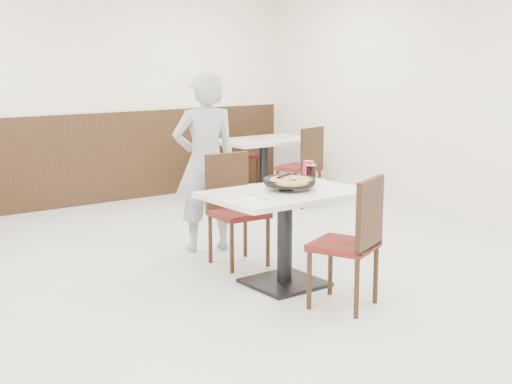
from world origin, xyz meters
TOP-DOWN VIEW (x-y plane):
  - floor at (0.00, 0.00)m, footprint 7.00×7.00m
  - wall_back at (0.00, 3.50)m, footprint 6.00×0.04m
  - wall_right at (3.00, 0.00)m, footprint 0.04×7.00m
  - wainscot_back at (0.00, 3.48)m, footprint 5.90×0.03m
  - main_table at (0.08, -0.33)m, footprint 1.27×0.90m
  - chair_near at (0.10, -0.96)m, footprint 0.55×0.55m
  - chair_far at (0.11, 0.33)m, footprint 0.44×0.44m
  - trivet at (0.11, -0.29)m, footprint 0.13×0.13m
  - pizza_pan at (0.14, -0.30)m, footprint 0.41×0.41m
  - pizza at (0.12, -0.34)m, footprint 0.32×0.32m
  - pizza_server at (0.16, -0.33)m, footprint 0.08×0.10m
  - napkin at (-0.34, -0.44)m, footprint 0.18×0.18m
  - side_plate at (-0.32, -0.43)m, footprint 0.21×0.21m
  - fork at (-0.26, -0.43)m, footprint 0.06×0.16m
  - cola_glass at (0.54, -0.10)m, footprint 0.08×0.08m
  - red_cup at (0.56, -0.04)m, footprint 0.10×0.10m
  - diner_person at (0.14, 0.91)m, footprint 0.68×0.55m
  - bg_table_right at (2.06, 2.53)m, footprint 1.30×0.95m
  - bg_chair_right_near at (2.14, 1.95)m, footprint 0.51×0.51m
  - bg_chair_right_far at (2.14, 3.18)m, footprint 0.54×0.54m

SIDE VIEW (x-z plane):
  - floor at x=0.00m, z-range 0.00..0.00m
  - main_table at x=0.08m, z-range 0.00..0.75m
  - bg_table_right at x=2.06m, z-range 0.00..0.75m
  - chair_near at x=0.10m, z-range 0.00..0.95m
  - chair_far at x=0.11m, z-range 0.00..0.95m
  - bg_chair_right_near at x=2.14m, z-range 0.00..0.95m
  - bg_chair_right_far at x=2.14m, z-range 0.00..0.95m
  - wainscot_back at x=0.00m, z-range 0.00..1.10m
  - napkin at x=-0.34m, z-range 0.75..0.75m
  - side_plate at x=-0.32m, z-range 0.75..0.77m
  - trivet at x=0.11m, z-range 0.75..0.79m
  - fork at x=-0.26m, z-range 0.77..0.77m
  - pizza_pan at x=0.14m, z-range 0.79..0.80m
  - pizza at x=0.12m, z-range 0.80..0.82m
  - cola_glass at x=0.54m, z-range 0.75..0.88m
  - diner_person at x=0.14m, z-range 0.00..1.64m
  - red_cup at x=0.56m, z-range 0.75..0.91m
  - pizza_server at x=0.16m, z-range 0.84..0.84m
  - wall_back at x=0.00m, z-range 0.00..2.80m
  - wall_right at x=3.00m, z-range 0.00..2.80m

